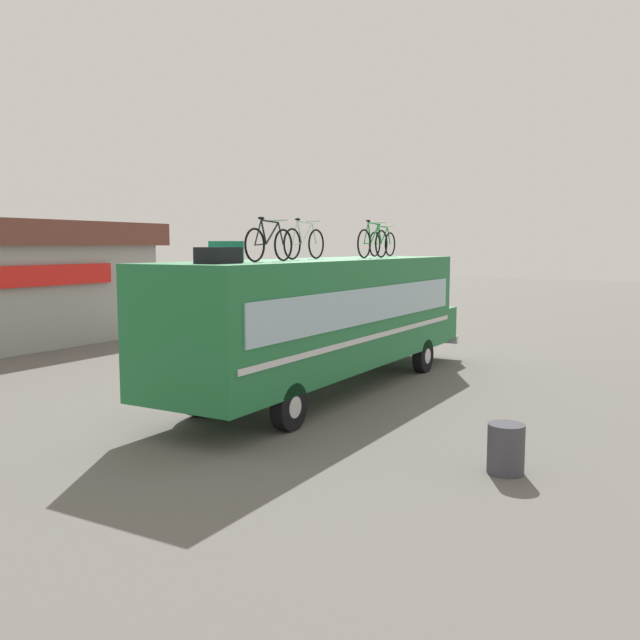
% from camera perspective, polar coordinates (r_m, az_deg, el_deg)
% --- Properties ---
extents(ground_plane, '(120.00, 120.00, 0.00)m').
position_cam_1_polar(ground_plane, '(16.65, 0.37, -6.05)').
color(ground_plane, '#605E59').
extents(bus, '(11.90, 2.57, 3.23)m').
position_cam_1_polar(bus, '(16.51, 0.70, 0.52)').
color(bus, '#1E6B38').
rests_on(bus, ground).
extents(luggage_bag_1, '(0.74, 0.56, 0.29)m').
position_cam_1_polar(luggage_bag_1, '(12.47, -8.51, 5.38)').
color(luggage_bag_1, black).
rests_on(luggage_bag_1, bus).
extents(luggage_bag_2, '(0.44, 0.53, 0.41)m').
position_cam_1_polar(luggage_bag_2, '(13.51, -7.87, 5.70)').
color(luggage_bag_2, '#1E7F66').
rests_on(luggage_bag_2, bus).
extents(rooftop_bicycle_1, '(1.68, 0.44, 0.89)m').
position_cam_1_polar(rooftop_bicycle_1, '(13.70, -4.27, 6.44)').
color(rooftop_bicycle_1, black).
rests_on(rooftop_bicycle_1, bus).
extents(rooftop_bicycle_2, '(1.80, 0.44, 0.95)m').
position_cam_1_polar(rooftop_bicycle_2, '(15.98, -1.32, 6.52)').
color(rooftop_bicycle_2, black).
rests_on(rooftop_bicycle_2, bus).
extents(rooftop_bicycle_3, '(1.77, 0.44, 0.98)m').
position_cam_1_polar(rooftop_bicycle_3, '(17.71, 4.45, 6.51)').
color(rooftop_bicycle_3, black).
rests_on(rooftop_bicycle_3, bus).
extents(rooftop_bicycle_4, '(1.80, 0.44, 0.96)m').
position_cam_1_polar(rooftop_bicycle_4, '(20.24, 5.26, 6.45)').
color(rooftop_bicycle_4, black).
rests_on(rooftop_bicycle_4, bus).
extents(trash_bin, '(0.58, 0.58, 0.79)m').
position_cam_1_polar(trash_bin, '(11.19, 15.31, -10.36)').
color(trash_bin, '#3F3F47').
rests_on(trash_bin, ground).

